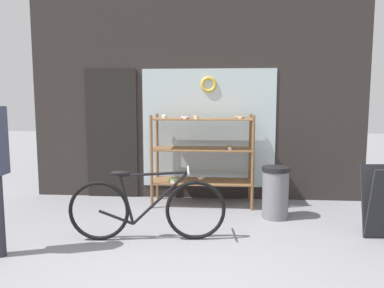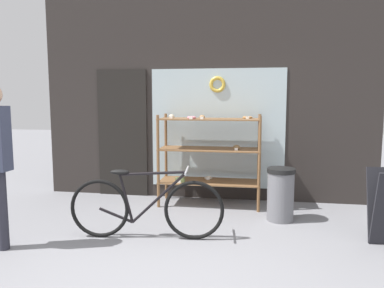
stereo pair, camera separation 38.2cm
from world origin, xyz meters
name	(u,v)px [view 1 (the left image)]	position (x,y,z in m)	size (l,w,h in m)	color
ground_plane	(173,286)	(0.00, 0.00, 0.00)	(30.00, 30.00, 0.00)	gray
storefront_facade	(194,90)	(-0.04, 2.98, 1.76)	(5.38, 0.13, 3.61)	#2D2826
display_case	(202,151)	(0.12, 2.56, 0.83)	(1.53, 0.55, 1.39)	brown
bicycle	(147,208)	(-0.44, 1.05, 0.37)	(1.80, 0.46, 0.83)	black
trash_bin	(275,190)	(1.15, 1.98, 0.38)	(0.37, 0.37, 0.71)	slate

